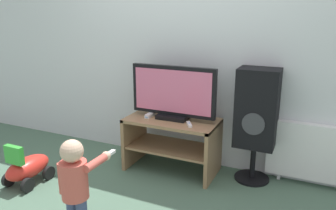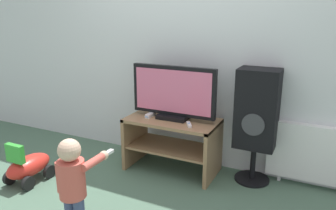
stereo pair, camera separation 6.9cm
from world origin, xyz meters
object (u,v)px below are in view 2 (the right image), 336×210
at_px(child, 73,179).
at_px(speaker_tower, 257,111).
at_px(ride_on_toy, 28,166).
at_px(remote_primary, 189,124).
at_px(television, 173,93).
at_px(radiator, 318,155).
at_px(game_console, 150,115).

xyz_separation_m(child, speaker_tower, (0.99, 1.35, 0.26)).
xyz_separation_m(speaker_tower, ride_on_toy, (-1.91, -0.96, -0.53)).
distance_m(remote_primary, child, 1.20).
distance_m(television, remote_primary, 0.36).
relative_size(remote_primary, speaker_tower, 0.12).
bearing_deg(speaker_tower, radiator, 12.16).
bearing_deg(radiator, game_console, -170.14).
bearing_deg(child, radiator, 43.80).
height_order(ride_on_toy, radiator, radiator).
height_order(remote_primary, child, child).
bearing_deg(remote_primary, ride_on_toy, -151.69).
bearing_deg(child, remote_primary, 69.48).
xyz_separation_m(game_console, remote_primary, (0.46, -0.08, -0.01)).
relative_size(speaker_tower, radiator, 1.23).
relative_size(ride_on_toy, radiator, 0.53).
height_order(game_console, remote_primary, game_console).
distance_m(ride_on_toy, radiator, 2.69).
distance_m(television, radiator, 1.44).
distance_m(child, radiator, 2.13).
bearing_deg(ride_on_toy, game_console, 42.34).
xyz_separation_m(game_console, radiator, (1.58, 0.27, -0.24)).
height_order(child, speaker_tower, speaker_tower).
relative_size(game_console, child, 0.22).
relative_size(child, radiator, 0.83).
xyz_separation_m(television, ride_on_toy, (-1.12, -0.85, -0.64)).
distance_m(speaker_tower, ride_on_toy, 2.21).
bearing_deg(child, television, 81.09).
bearing_deg(game_console, remote_primary, -10.33).
height_order(child, ride_on_toy, child).
bearing_deg(radiator, ride_on_toy, -156.29).
bearing_deg(remote_primary, game_console, 169.67).
bearing_deg(speaker_tower, ride_on_toy, -153.28).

